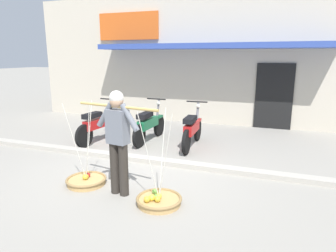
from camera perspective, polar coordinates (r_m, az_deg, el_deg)
ground_plane at (r=5.87m, az=-6.51°, el=-9.00°), size 90.00×90.00×0.00m
sidewalk_curb at (r=6.45m, az=-3.76°, el=-6.42°), size 20.00×0.24×0.10m
fruit_vendor at (r=4.78m, az=-9.49°, el=-1.93°), size 1.49×0.30×1.70m
fruit_basket_left_side at (r=5.56m, az=-15.26°, el=-9.91°), size 0.70×0.70×1.45m
fruit_basket_right_side at (r=4.70m, az=-1.78°, el=-13.84°), size 0.70×0.70×1.45m
motorcycle_nearest_shop at (r=8.04m, az=-13.00°, el=0.21°), size 0.54×1.82×1.09m
motorcycle_second_in_row at (r=7.86m, az=-3.61°, el=0.24°), size 0.54×1.82×1.09m
motorcycle_third_in_row at (r=7.38m, az=4.62°, el=-0.64°), size 0.54×1.82×1.09m
storefront_building at (r=12.35m, az=10.76°, el=12.44°), size 13.00×6.00×4.20m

